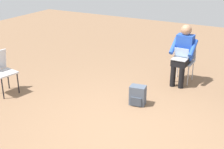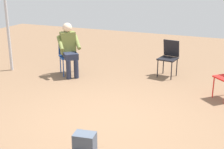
# 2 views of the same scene
# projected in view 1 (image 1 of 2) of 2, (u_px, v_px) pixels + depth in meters

# --- Properties ---
(ground_plane) EXTENTS (16.24, 16.24, 0.00)m
(ground_plane) POSITION_uv_depth(u_px,v_px,m) (122.00, 131.00, 4.88)
(ground_plane) COLOR brown
(chair_north) EXTENTS (0.41, 0.45, 0.85)m
(chair_north) POSITION_uv_depth(u_px,v_px,m) (185.00, 58.00, 6.63)
(chair_north) COLOR #B7B7BC
(chair_north) RESTS_ON ground
(chair_west) EXTENTS (0.50, 0.47, 0.85)m
(chair_west) POSITION_uv_depth(u_px,v_px,m) (2.00, 69.00, 6.03)
(chair_west) COLOR #B7B7BC
(chair_west) RESTS_ON ground
(person_with_laptop) EXTENTS (0.50, 0.53, 1.24)m
(person_with_laptop) POSITION_uv_depth(u_px,v_px,m) (183.00, 52.00, 6.42)
(person_with_laptop) COLOR black
(person_with_laptop) RESTS_ON ground
(backpack_near_laptop_user) EXTENTS (0.31, 0.28, 0.36)m
(backpack_near_laptop_user) POSITION_uv_depth(u_px,v_px,m) (138.00, 96.00, 5.68)
(backpack_near_laptop_user) COLOR #475160
(backpack_near_laptop_user) RESTS_ON ground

